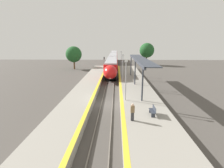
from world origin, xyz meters
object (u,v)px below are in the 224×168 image
at_px(railway_signal, 104,63).
at_px(lamppost_far, 121,60).
at_px(platform_bench, 153,111).
at_px(train, 113,59).
at_px(lamppost_near, 126,78).
at_px(lamppost_mid, 123,66).
at_px(person_waiting, 132,112).

height_order(railway_signal, lamppost_far, lamppost_far).
xyz_separation_m(platform_bench, lamppost_far, (-2.47, 26.18, 2.39)).
xyz_separation_m(train, railway_signal, (-2.12, -14.70, 0.34)).
height_order(platform_bench, lamppost_near, lamppost_near).
xyz_separation_m(railway_signal, lamppost_mid, (4.46, -15.58, 1.23)).
distance_m(lamppost_near, lamppost_far, 21.67).
bearing_deg(person_waiting, lamppost_far, 90.71).
distance_m(railway_signal, lamppost_mid, 16.26).
distance_m(lamppost_near, lamppost_mid, 10.83).
height_order(platform_bench, railway_signal, railway_signal).
relative_size(platform_bench, person_waiting, 0.88).
relative_size(railway_signal, lamppost_near, 0.82).
relative_size(lamppost_near, lamppost_far, 1.00).
relative_size(lamppost_mid, lamppost_far, 1.00).
distance_m(railway_signal, lamppost_near, 26.82).
bearing_deg(platform_bench, lamppost_far, 95.39).
xyz_separation_m(platform_bench, lamppost_mid, (-2.47, 15.35, 2.39)).
bearing_deg(railway_signal, lamppost_far, -46.77).
bearing_deg(train, lamppost_near, -86.74).
relative_size(train, lamppost_near, 12.25).
bearing_deg(person_waiting, lamppost_mid, 91.18).
bearing_deg(person_waiting, train, 93.28).
xyz_separation_m(railway_signal, lamppost_near, (4.46, -26.42, 1.23)).
bearing_deg(lamppost_near, lamppost_far, 90.00).
xyz_separation_m(train, platform_bench, (4.81, -45.63, -0.82)).
bearing_deg(lamppost_far, platform_bench, -84.61).
height_order(lamppost_mid, lamppost_far, same).
bearing_deg(platform_bench, railway_signal, 102.64).
bearing_deg(railway_signal, person_waiting, -81.52).
bearing_deg(lamppost_mid, person_waiting, -88.82).
bearing_deg(train, lamppost_mid, -85.58).
distance_m(train, lamppost_near, 41.21).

